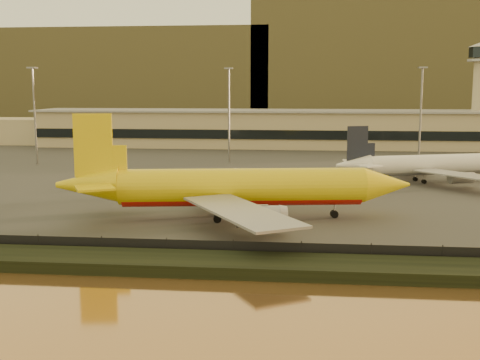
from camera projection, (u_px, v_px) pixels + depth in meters
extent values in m
plane|color=black|center=(230.00, 234.00, 84.12)|extent=(900.00, 900.00, 0.00)
cube|color=black|center=(212.00, 264.00, 67.30)|extent=(320.00, 7.00, 1.40)
cube|color=#2D2D2D|center=(269.00, 157.00, 177.49)|extent=(320.00, 220.00, 0.20)
cube|color=black|center=(217.00, 250.00, 71.14)|extent=(300.00, 0.05, 2.20)
cube|color=tan|center=(274.00, 129.00, 206.05)|extent=(160.00, 22.00, 12.00)
cube|color=black|center=(272.00, 135.00, 195.19)|extent=(160.00, 0.60, 3.00)
cube|color=gray|center=(274.00, 111.00, 205.09)|extent=(164.00, 24.00, 0.60)
cube|color=tan|center=(15.00, 131.00, 220.03)|extent=(50.00, 18.00, 9.00)
cylinder|color=slate|center=(35.00, 117.00, 157.20)|extent=(0.50, 0.50, 25.00)
cube|color=slate|center=(32.00, 68.00, 155.28)|extent=(2.20, 2.20, 0.40)
cylinder|color=slate|center=(229.00, 116.00, 161.86)|extent=(0.50, 0.50, 25.00)
cube|color=slate|center=(229.00, 68.00, 159.93)|extent=(2.20, 2.20, 0.40)
cylinder|color=slate|center=(420.00, 118.00, 154.72)|extent=(0.50, 0.50, 25.00)
cube|color=slate|center=(423.00, 67.00, 152.80)|extent=(2.20, 2.20, 0.40)
cube|color=brown|center=(93.00, 78.00, 428.64)|extent=(260.00, 160.00, 55.00)
cube|color=brown|center=(424.00, 66.00, 403.71)|extent=(220.00, 160.00, 70.00)
cylinder|color=#DCC00B|center=(242.00, 186.00, 92.23)|extent=(37.98, 11.27, 5.43)
cylinder|color=red|center=(242.00, 192.00, 92.37)|extent=(36.76, 9.93, 4.24)
cone|color=#DCC00B|center=(386.00, 185.00, 93.41)|extent=(8.07, 6.51, 5.43)
cone|color=#DCC00B|center=(88.00, 185.00, 90.94)|extent=(10.14, 6.84, 5.43)
cube|color=#DCC00B|center=(93.00, 145.00, 90.08)|extent=(5.74, 1.33, 9.50)
cube|color=#DCC00B|center=(107.00, 177.00, 96.34)|extent=(5.96, 5.91, 0.33)
cube|color=#DCC00B|center=(95.00, 188.00, 85.62)|extent=(7.00, 6.97, 0.33)
cube|color=gray|center=(232.00, 178.00, 106.59)|extent=(12.39, 24.54, 0.33)
cylinder|color=gray|center=(248.00, 190.00, 103.48)|extent=(6.66, 3.93, 2.99)
cube|color=gray|center=(241.00, 211.00, 78.04)|extent=(18.38, 23.90, 0.33)
cylinder|color=gray|center=(258.00, 216.00, 81.89)|extent=(6.66, 3.93, 2.99)
cylinder|color=black|center=(334.00, 214.00, 93.67)|extent=(1.33, 1.13, 1.19)
cylinder|color=slate|center=(334.00, 210.00, 93.58)|extent=(0.21, 0.21, 2.44)
cylinder|color=black|center=(217.00, 219.00, 90.30)|extent=(1.33, 1.13, 1.19)
cylinder|color=slate|center=(217.00, 215.00, 90.21)|extent=(0.21, 0.21, 2.44)
cylinder|color=black|center=(217.00, 212.00, 95.13)|extent=(1.33, 1.13, 1.19)
cylinder|color=slate|center=(217.00, 208.00, 95.03)|extent=(0.21, 0.21, 2.44)
cylinder|color=white|center=(433.00, 164.00, 128.96)|extent=(29.23, 13.28, 4.09)
cylinder|color=gray|center=(433.00, 167.00, 129.07)|extent=(28.17, 12.17, 3.19)
cone|color=white|center=(353.00, 165.00, 124.94)|extent=(8.29, 6.23, 4.09)
cube|color=#1A1F2F|center=(357.00, 143.00, 124.43)|extent=(4.37, 1.75, 7.16)
cube|color=white|center=(353.00, 161.00, 129.19)|extent=(4.13, 3.93, 0.25)
cube|color=white|center=(369.00, 166.00, 121.30)|extent=(5.60, 5.56, 0.25)
cube|color=gray|center=(404.00, 161.00, 139.74)|extent=(6.81, 18.72, 0.25)
cylinder|color=gray|center=(418.00, 167.00, 137.69)|extent=(5.37, 3.70, 2.25)
cube|color=gray|center=(460.00, 175.00, 118.04)|extent=(16.34, 17.71, 0.25)
cylinder|color=gray|center=(461.00, 178.00, 121.31)|extent=(5.37, 3.70, 2.25)
cylinder|color=black|center=(479.00, 178.00, 131.91)|extent=(1.08, 0.97, 0.90)
cylinder|color=slate|center=(479.00, 176.00, 131.84)|extent=(0.22, 0.22, 1.84)
cylinder|color=black|center=(424.00, 182.00, 127.04)|extent=(1.08, 0.97, 0.90)
cylinder|color=slate|center=(424.00, 179.00, 126.97)|extent=(0.22, 0.22, 1.84)
cylinder|color=black|center=(415.00, 179.00, 130.59)|extent=(1.08, 0.97, 0.90)
cylinder|color=slate|center=(415.00, 177.00, 130.52)|extent=(0.22, 0.22, 1.84)
cube|color=#DCC00B|center=(268.00, 195.00, 108.14)|extent=(4.37, 2.75, 1.82)
cube|color=white|center=(151.00, 183.00, 122.76)|extent=(3.81, 2.20, 1.61)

